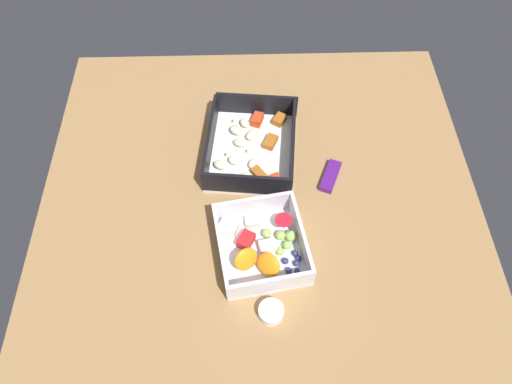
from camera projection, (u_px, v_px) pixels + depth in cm
name	position (u px, v px, depth cm)	size (l,w,h in cm)	color
table_surface	(260.00, 206.00, 85.13)	(80.00, 80.00, 2.00)	#9E7547
pasta_container	(251.00, 146.00, 89.30)	(21.66, 18.32, 5.58)	white
fruit_bowl	(262.00, 245.00, 77.67)	(17.64, 16.55, 5.15)	white
candy_bar	(331.00, 176.00, 86.81)	(7.00, 2.40, 1.20)	#51197A
paper_cup_liner	(271.00, 312.00, 72.28)	(4.01, 4.01, 1.97)	white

